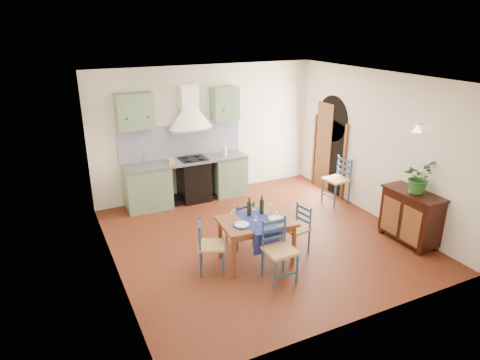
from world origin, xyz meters
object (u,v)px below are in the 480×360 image
object	(u,v)px
chair_near	(279,250)
sideboard	(411,215)
potted_plant	(418,177)
dining_table	(257,225)

from	to	relation	value
chair_near	sideboard	world-z (taller)	chair_near
sideboard	potted_plant	distance (m)	0.70
chair_near	sideboard	size ratio (longest dim) A/B	0.89
sideboard	potted_plant	xyz separation A→B (m)	(0.01, -0.02, 0.70)
chair_near	sideboard	distance (m)	2.63
potted_plant	dining_table	bearing A→B (deg)	167.40
dining_table	potted_plant	bearing A→B (deg)	-12.60
dining_table	potted_plant	distance (m)	2.82
dining_table	sideboard	xyz separation A→B (m)	(2.69, -0.58, -0.13)
chair_near	dining_table	bearing A→B (deg)	95.32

